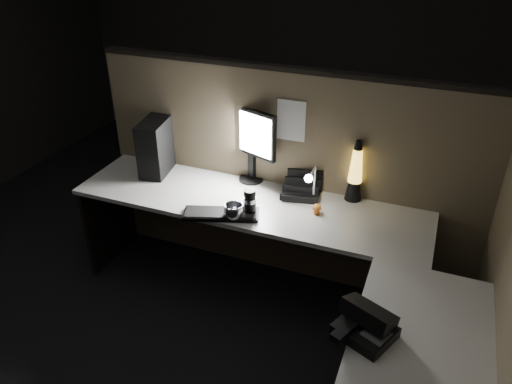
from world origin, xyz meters
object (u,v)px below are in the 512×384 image
(pc_tower, at_px, (157,145))
(desk_phone, at_px, (365,324))
(keyboard, at_px, (221,214))
(lava_lamp, at_px, (355,175))
(monitor, at_px, (252,138))

(pc_tower, bearing_deg, desk_phone, -41.61)
(desk_phone, bearing_deg, keyboard, 170.75)
(pc_tower, height_order, lava_lamp, lava_lamp)
(keyboard, bearing_deg, monitor, 71.74)
(monitor, xyz_separation_m, lava_lamp, (0.71, -0.01, -0.14))
(monitor, xyz_separation_m, desk_phone, (1.00, -1.16, -0.25))
(monitor, relative_size, desk_phone, 1.70)
(pc_tower, xyz_separation_m, lava_lamp, (1.38, 0.10, -0.02))
(desk_phone, bearing_deg, monitor, 154.61)
(pc_tower, xyz_separation_m, monitor, (0.67, 0.11, 0.12))
(monitor, relative_size, keyboard, 1.11)
(lava_lamp, bearing_deg, pc_tower, -175.86)
(pc_tower, height_order, monitor, monitor)
(monitor, height_order, keyboard, monitor)
(lava_lamp, bearing_deg, monitor, 178.95)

